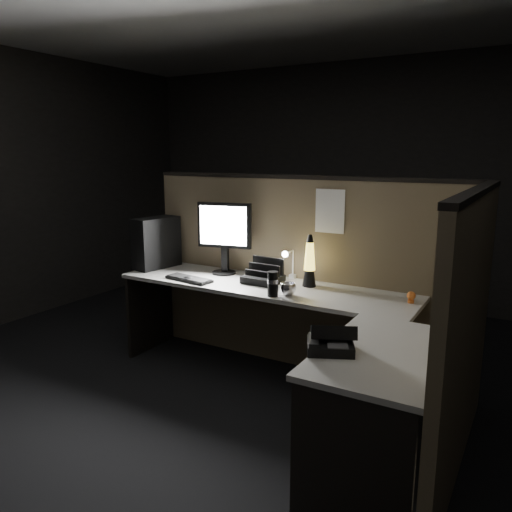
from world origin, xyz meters
The scene contains 17 objects.
floor centered at (0.00, 0.00, 0.00)m, with size 6.00×6.00×0.00m, color black.
room_shell centered at (0.00, 0.00, 1.62)m, with size 6.00×6.00×6.00m.
partition_back centered at (0.00, 0.93, 0.75)m, with size 2.66×0.06×1.50m, color brown.
partition_right centered at (1.33, 0.10, 0.75)m, with size 0.06×1.66×1.50m, color brown.
desk centered at (0.18, 0.25, 0.58)m, with size 2.60×1.60×0.73m.
pc_tower centered at (-1.22, 0.64, 0.95)m, with size 0.18×0.41×0.43m, color black.
monitor centered at (-0.59, 0.75, 1.08)m, with size 0.45×0.19×0.58m.
keyboard centered at (-0.70, 0.42, 0.74)m, with size 0.40×0.13×0.02m, color black.
mouse centered at (-0.70, 0.40, 0.75)m, with size 0.09×0.06×0.04m, color black.
clip_lamp centered at (-0.04, 0.81, 0.87)m, with size 0.05×0.19×0.24m.
organizer centered at (-0.18, 0.66, 0.78)m, with size 0.28×0.24×0.20m.
lava_lamp centered at (0.17, 0.73, 0.89)m, with size 0.10×0.10×0.39m.
travel_mug centered at (0.06, 0.36, 0.82)m, with size 0.08×0.08×0.17m, color black.
steel_mug centered at (0.14, 0.44, 0.77)m, with size 0.11×0.11×0.09m, color silver.
figurine centered at (0.92, 0.68, 0.78)m, with size 0.06×0.06×0.06m, color orange.
pinned_paper centered at (0.25, 0.90, 1.27)m, with size 0.23×0.00×0.32m, color white.
desk_phone centered at (0.76, -0.33, 0.78)m, with size 0.29×0.29×0.14m.
Camera 1 is at (1.62, -2.55, 1.70)m, focal length 35.00 mm.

